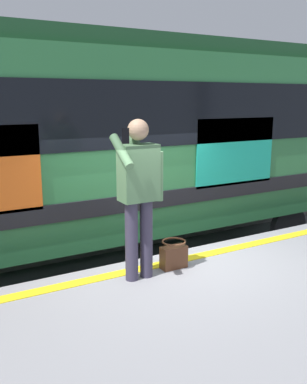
# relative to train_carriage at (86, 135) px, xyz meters

# --- Properties ---
(ground_plane) EXTENTS (25.80, 25.80, 0.00)m
(ground_plane) POSITION_rel_train_carriage_xyz_m (-0.12, 2.27, -2.41)
(ground_plane) COLOR #3D3D3F
(safety_line) EXTENTS (16.85, 0.16, 0.01)m
(safety_line) POSITION_rel_train_carriage_xyz_m (-0.12, 2.57, -1.35)
(safety_line) COLOR yellow
(safety_line) RESTS_ON platform
(track_rail_near) EXTENTS (22.36, 0.08, 0.16)m
(track_rail_near) POSITION_rel_train_carriage_xyz_m (-0.12, 0.71, -2.33)
(track_rail_near) COLOR slate
(track_rail_near) RESTS_ON ground
(track_rail_far) EXTENTS (22.36, 0.08, 0.16)m
(track_rail_far) POSITION_rel_train_carriage_xyz_m (-0.12, -0.72, -2.33)
(track_rail_far) COLOR slate
(track_rail_far) RESTS_ON ground
(train_carriage) EXTENTS (11.00, 3.02, 3.74)m
(train_carriage) POSITION_rel_train_carriage_xyz_m (0.00, 0.00, 0.00)
(train_carriage) COLOR #2D723F
(train_carriage) RESTS_ON ground
(passenger) EXTENTS (0.57, 0.55, 1.74)m
(passenger) POSITION_rel_train_carriage_xyz_m (0.47, 2.77, -0.32)
(passenger) COLOR #383347
(passenger) RESTS_ON platform
(handbag) EXTENTS (0.31, 0.28, 0.33)m
(handbag) POSITION_rel_train_carriage_xyz_m (-0.01, 2.72, -1.20)
(handbag) COLOR #59331E
(handbag) RESTS_ON platform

